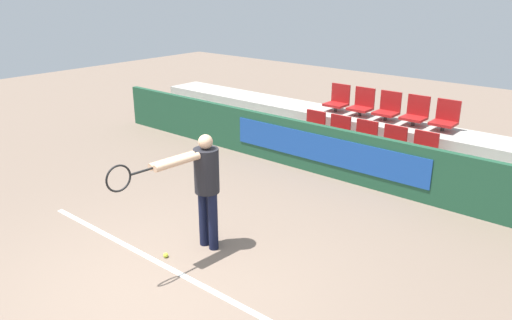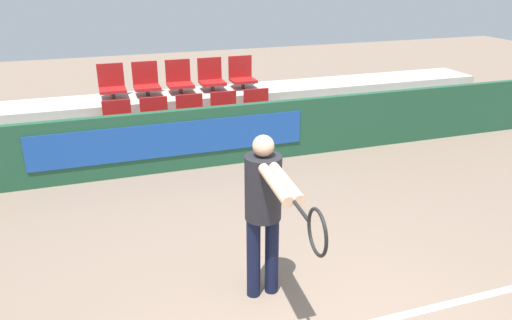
{
  "view_description": "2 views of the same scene",
  "coord_description": "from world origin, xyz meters",
  "views": [
    {
      "loc": [
        4.25,
        -3.22,
        3.44
      ],
      "look_at": [
        -0.3,
        2.18,
        0.91
      ],
      "focal_mm": 35.0,
      "sensor_mm": 36.0,
      "label": 1
    },
    {
      "loc": [
        -1.5,
        -2.78,
        2.98
      ],
      "look_at": [
        0.25,
        2.41,
        0.8
      ],
      "focal_mm": 35.0,
      "sensor_mm": 36.0,
      "label": 2
    }
  ],
  "objects": [
    {
      "name": "bleacher_tier_front",
      "position": [
        0.0,
        4.87,
        0.2
      ],
      "size": [
        11.86,
        0.93,
        0.41
      ],
      "color": "#ADA89E",
      "rests_on": "ground"
    },
    {
      "name": "stadium_chair_7",
      "position": [
        0.0,
        5.91,
        1.05
      ],
      "size": [
        0.44,
        0.4,
        0.57
      ],
      "color": "#333333",
      "rests_on": "bleacher_tier_middle"
    },
    {
      "name": "stadium_chair_2",
      "position": [
        0.0,
        4.99,
        0.65
      ],
      "size": [
        0.44,
        0.4,
        0.57
      ],
      "color": "#333333",
      "rests_on": "bleacher_tier_front"
    },
    {
      "name": "stadium_chair_3",
      "position": [
        0.58,
        4.99,
        0.65
      ],
      "size": [
        0.44,
        0.4,
        0.57
      ],
      "color": "#333333",
      "rests_on": "bleacher_tier_front"
    },
    {
      "name": "stadium_chair_9",
      "position": [
        1.16,
        5.91,
        1.05
      ],
      "size": [
        0.44,
        0.4,
        0.57
      ],
      "color": "#333333",
      "rests_on": "bleacher_tier_middle"
    },
    {
      "name": "tennis_player",
      "position": [
        -0.16,
        0.93,
        1.0
      ],
      "size": [
        0.33,
        1.6,
        1.61
      ],
      "rotation": [
        0.0,
        0.0,
        -0.07
      ],
      "color": "black",
      "rests_on": "ground"
    },
    {
      "name": "bleacher_tier_middle",
      "position": [
        0.0,
        5.79,
        0.41
      ],
      "size": [
        11.86,
        0.93,
        0.82
      ],
      "color": "#ADA89E",
      "rests_on": "ground"
    },
    {
      "name": "stadium_chair_8",
      "position": [
        0.58,
        5.91,
        1.05
      ],
      "size": [
        0.44,
        0.4,
        0.57
      ],
      "color": "#333333",
      "rests_on": "bleacher_tier_middle"
    },
    {
      "name": "barrier_wall",
      "position": [
        -0.01,
        4.32,
        0.47
      ],
      "size": [
        12.26,
        0.14,
        0.95
      ],
      "color": "#1E4C33",
      "rests_on": "ground"
    },
    {
      "name": "stadium_chair_1",
      "position": [
        -0.58,
        4.99,
        0.65
      ],
      "size": [
        0.44,
        0.4,
        0.57
      ],
      "color": "#333333",
      "rests_on": "bleacher_tier_front"
    },
    {
      "name": "stadium_chair_5",
      "position": [
        -1.16,
        5.91,
        1.05
      ],
      "size": [
        0.44,
        0.4,
        0.57
      ],
      "color": "#333333",
      "rests_on": "bleacher_tier_middle"
    },
    {
      "name": "stadium_chair_4",
      "position": [
        1.16,
        4.99,
        0.65
      ],
      "size": [
        0.44,
        0.4,
        0.57
      ],
      "color": "#333333",
      "rests_on": "bleacher_tier_front"
    },
    {
      "name": "stadium_chair_6",
      "position": [
        -0.58,
        5.91,
        1.05
      ],
      "size": [
        0.44,
        0.4,
        0.57
      ],
      "color": "#333333",
      "rests_on": "bleacher_tier_middle"
    },
    {
      "name": "stadium_chair_0",
      "position": [
        -1.16,
        4.99,
        0.65
      ],
      "size": [
        0.44,
        0.4,
        0.57
      ],
      "color": "#333333",
      "rests_on": "bleacher_tier_front"
    }
  ]
}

